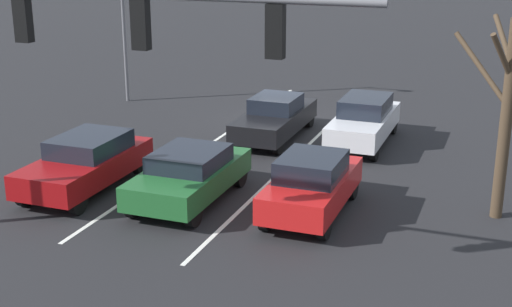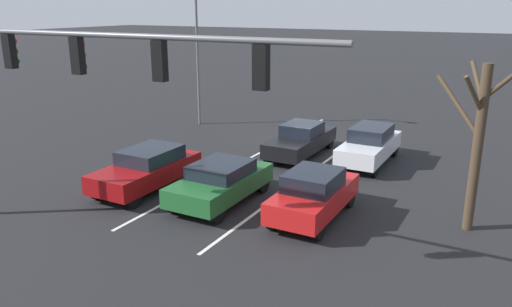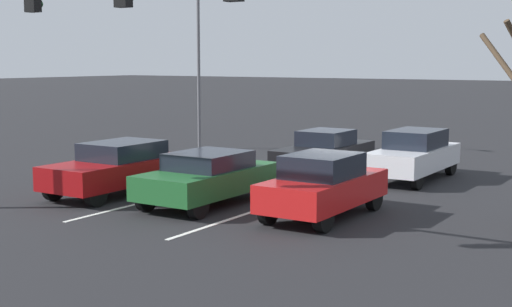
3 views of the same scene
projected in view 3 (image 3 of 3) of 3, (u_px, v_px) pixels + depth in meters
ground_plane at (338, 167)px, 26.30m from camera, size 240.00×240.00×0.00m
lane_stripe_left_divider at (344, 182)px, 23.02m from camera, size 0.12×17.79×0.01m
lane_stripe_center_divider at (259, 174)px, 24.73m from camera, size 0.12×17.79×0.01m
car_darkgreen_midlane_front at (208, 177)px, 19.34m from camera, size 1.95×4.31×1.44m
car_maroon_rightlane_front at (118, 167)px, 20.90m from camera, size 1.91×4.50×1.53m
car_red_leftlane_front at (324, 185)px, 17.77m from camera, size 1.74×4.09×1.61m
car_black_midlane_second at (325, 152)px, 24.79m from camera, size 1.74×4.74×1.50m
car_white_leftlane_second at (414, 154)px, 23.41m from camera, size 1.70×4.57×1.64m
traffic_signal_gantry at (15, 15)px, 15.97m from camera, size 12.37×0.37×6.41m
street_lamp_right_shoulder at (203, 45)px, 30.91m from camera, size 2.16×0.24×7.88m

